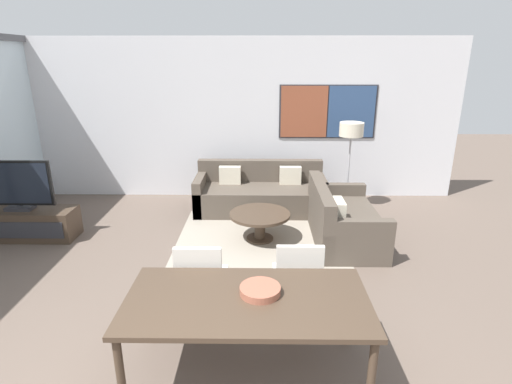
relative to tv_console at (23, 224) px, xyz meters
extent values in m
cube|color=silver|center=(2.86, 1.94, 1.19)|extent=(8.00, 0.06, 2.80)
cube|color=#2D2D33|center=(4.54, 1.90, 1.34)|extent=(1.70, 0.01, 0.93)
cube|color=brown|center=(4.12, 1.89, 1.34)|extent=(0.81, 0.02, 0.89)
cube|color=navy|center=(4.95, 1.89, 1.34)|extent=(0.81, 0.02, 0.89)
cube|color=gray|center=(3.36, -0.03, -0.21)|extent=(2.32, 2.18, 0.01)
cube|color=#423326|center=(0.00, 0.00, 0.00)|extent=(1.47, 0.46, 0.43)
cube|color=#2D2D33|center=(0.00, -0.23, 0.00)|extent=(1.35, 0.01, 0.24)
cube|color=#2D2D33|center=(0.00, 0.00, 0.24)|extent=(0.36, 0.20, 0.05)
cube|color=#2D2D33|center=(0.00, 0.00, 0.30)|extent=(0.06, 0.03, 0.08)
cube|color=black|center=(0.00, 0.00, 0.60)|extent=(1.01, 0.04, 0.64)
cube|color=black|center=(0.00, -0.02, 0.60)|extent=(0.94, 0.01, 0.57)
cube|color=#51473D|center=(3.36, 1.10, 0.00)|extent=(2.13, 0.87, 0.42)
cube|color=#51473D|center=(3.36, 1.46, 0.18)|extent=(2.13, 0.16, 0.79)
cube|color=#51473D|center=(2.36, 1.10, 0.09)|extent=(0.14, 0.87, 0.60)
cube|color=#51473D|center=(4.35, 1.10, 0.09)|extent=(0.14, 0.87, 0.60)
cube|color=beige|center=(2.85, 1.28, 0.36)|extent=(0.36, 0.12, 0.30)
cube|color=beige|center=(3.87, 1.28, 0.36)|extent=(0.36, 0.12, 0.30)
cube|color=#51473D|center=(4.55, -0.01, 0.00)|extent=(0.87, 1.59, 0.42)
cube|color=#51473D|center=(4.20, -0.01, 0.18)|extent=(0.16, 1.59, 0.79)
cube|color=#51473D|center=(4.55, -0.74, 0.09)|extent=(0.87, 0.14, 0.60)
cube|color=#51473D|center=(4.55, 0.72, 0.09)|extent=(0.87, 0.14, 0.60)
cube|color=beige|center=(4.38, -0.37, 0.36)|extent=(0.12, 0.36, 0.30)
cylinder|color=#423326|center=(3.36, -0.03, -0.20)|extent=(0.38, 0.38, 0.03)
cylinder|color=#423326|center=(3.36, -0.03, -0.03)|extent=(0.15, 0.15, 0.36)
cylinder|color=#423326|center=(3.36, -0.03, 0.17)|extent=(0.84, 0.84, 0.04)
cube|color=#423326|center=(3.27, -2.58, 0.49)|extent=(1.85, 0.92, 0.04)
cylinder|color=#423326|center=(2.40, -2.98, 0.13)|extent=(0.06, 0.06, 0.68)
cylinder|color=#423326|center=(4.13, -2.98, 0.13)|extent=(0.06, 0.06, 0.68)
cylinder|color=#423326|center=(2.40, -2.18, 0.13)|extent=(0.06, 0.06, 0.68)
cylinder|color=#423326|center=(4.13, -2.18, 0.13)|extent=(0.06, 0.06, 0.68)
cube|color=beige|center=(2.81, -1.85, 0.23)|extent=(0.46, 0.46, 0.06)
cube|color=beige|center=(2.81, -2.06, 0.46)|extent=(0.42, 0.05, 0.40)
cylinder|color=#423326|center=(2.61, -2.05, -0.01)|extent=(0.04, 0.04, 0.42)
cylinder|color=#423326|center=(3.01, -2.05, -0.01)|extent=(0.04, 0.04, 0.42)
cylinder|color=#423326|center=(2.61, -1.65, -0.01)|extent=(0.04, 0.04, 0.42)
cylinder|color=#423326|center=(3.01, -1.65, -0.01)|extent=(0.04, 0.04, 0.42)
cube|color=beige|center=(3.72, -1.80, 0.23)|extent=(0.46, 0.46, 0.06)
cube|color=beige|center=(3.72, -2.00, 0.46)|extent=(0.42, 0.05, 0.40)
cylinder|color=#423326|center=(3.52, -2.00, -0.01)|extent=(0.04, 0.04, 0.42)
cylinder|color=#423326|center=(3.92, -2.00, -0.01)|extent=(0.04, 0.04, 0.42)
cylinder|color=#423326|center=(3.52, -1.60, -0.01)|extent=(0.04, 0.04, 0.42)
cylinder|color=#423326|center=(3.92, -1.60, -0.01)|extent=(0.04, 0.04, 0.42)
cylinder|color=#995642|center=(3.37, -2.52, 0.54)|extent=(0.32, 0.32, 0.06)
torus|color=#995642|center=(3.37, -2.52, 0.56)|extent=(0.32, 0.32, 0.02)
cylinder|color=#2D2D33|center=(4.82, 1.19, -0.20)|extent=(0.28, 0.28, 0.02)
cylinder|color=#B7B7BC|center=(4.82, 1.19, 0.42)|extent=(0.03, 0.03, 1.23)
cylinder|color=beige|center=(4.82, 1.19, 1.15)|extent=(0.38, 0.38, 0.22)
camera|label=1|loc=(3.37, -5.18, 2.23)|focal=28.00mm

